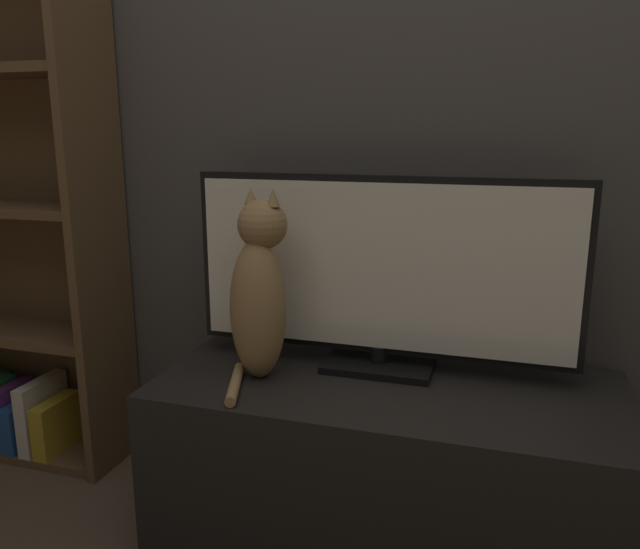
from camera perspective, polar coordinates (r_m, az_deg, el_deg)
wall_back at (r=1.86m, az=8.87°, el=18.39°), size 4.80×0.05×2.60m
tv_stand at (r=1.78m, az=6.00°, el=-16.93°), size 1.22×0.55×0.47m
tv at (r=1.69m, az=5.60°, el=0.15°), size 1.05×0.18×0.53m
cat at (r=1.65m, az=-5.57°, el=-1.73°), size 0.19×0.31×0.51m
bookshelf at (r=2.39m, az=-26.63°, el=2.88°), size 0.79×0.28×1.74m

